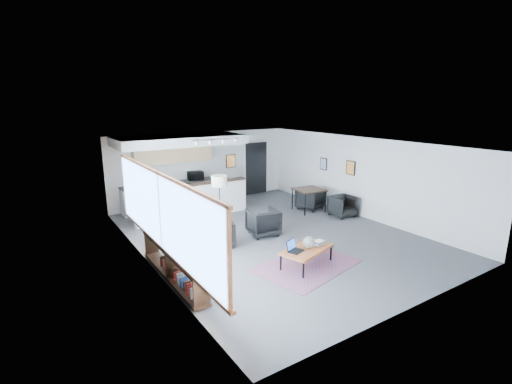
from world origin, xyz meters
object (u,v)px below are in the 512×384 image
coffee_table (307,250)px  laptop (294,248)px  ceramic_pot (309,242)px  dining_chair_far (310,199)px  microwave (195,175)px  floor_lamp (219,183)px  dining_table (309,191)px  armchair_left (219,232)px  armchair_right (263,221)px  book_stack (319,242)px  dining_chair_near (343,207)px

coffee_table → laptop: bearing=153.8°
ceramic_pot → dining_chair_far: 4.67m
ceramic_pot → microwave: size_ratio=0.50×
floor_lamp → dining_table: bearing=-0.7°
dining_chair_far → floor_lamp: bearing=-16.3°
laptop → ceramic_pot: ceramic_pot is taller
armchair_left → dining_table: size_ratio=0.73×
microwave → armchair_left: bearing=-96.6°
laptop → armchair_right: size_ratio=0.52×
laptop → microwave: microwave is taller
coffee_table → book_stack: bearing=-8.7°
coffee_table → dining_table: dining_table is taller
ceramic_pot → coffee_table: bearing=179.9°
dining_table → dining_chair_near: dining_table is taller
laptop → armchair_left: (-0.79, 2.13, -0.12)m
dining_table → ceramic_pot: bearing=-130.8°
book_stack → armchair_right: armchair_right is taller
book_stack → dining_chair_far: 4.39m
laptop → dining_chair_near: 4.42m
coffee_table → armchair_left: (-1.14, 2.18, -0.01)m
coffee_table → laptop: 0.37m
book_stack → microwave: bearing=93.7°
laptop → armchair_right: bearing=52.0°
coffee_table → armchair_left: armchair_left is taller
floor_lamp → microwave: bearing=80.2°
dining_chair_far → ceramic_pot: bearing=30.6°
book_stack → dining_table: (2.53, 3.29, 0.25)m
ceramic_pot → microwave: microwave is taller
laptop → book_stack: size_ratio=1.41×
coffee_table → laptop: size_ratio=3.38×
coffee_table → ceramic_pot: bearing=-17.3°
coffee_table → dining_table: 4.47m
ceramic_pot → dining_chair_near: ceramic_pot is taller
dining_chair_near → microwave: size_ratio=1.19×
coffee_table → dining_table: (2.95, 3.35, 0.32)m
ceramic_pot → armchair_left: bearing=118.8°
armchair_right → microwave: (-0.28, 3.97, 0.70)m
coffee_table → armchair_left: size_ratio=1.91×
ceramic_pot → armchair_right: bearing=84.0°
armchair_left → armchair_right: armchair_right is taller
floor_lamp → coffee_table: bearing=-82.1°
armchair_left → dining_table: bearing=-148.5°
laptop → floor_lamp: size_ratio=0.27×
armchair_right → floor_lamp: floor_lamp is taller
armchair_right → armchair_left: bearing=11.6°
microwave → dining_chair_near: bearing=-39.2°
coffee_table → dining_chair_near: 4.15m
book_stack → dining_chair_near: bearing=35.6°
armchair_left → microwave: size_ratio=1.40×
ceramic_pot → dining_chair_near: (3.42, 2.26, -0.24)m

